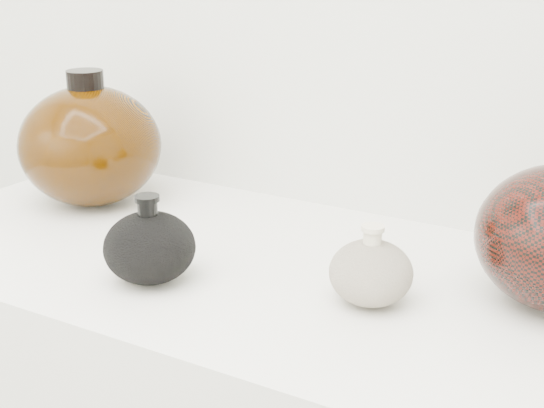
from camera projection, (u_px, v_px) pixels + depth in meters
The scene contains 3 objects.
black_gourd_vase at pixel (150, 247), 0.93m from camera, with size 0.13×0.13×0.11m.
cream_gourd_vase at pixel (371, 272), 0.88m from camera, with size 0.13×0.13×0.10m.
left_round_pot at pixel (90, 145), 1.20m from camera, with size 0.24×0.24×0.21m.
Camera 1 is at (0.41, 0.16, 1.30)m, focal length 50.00 mm.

